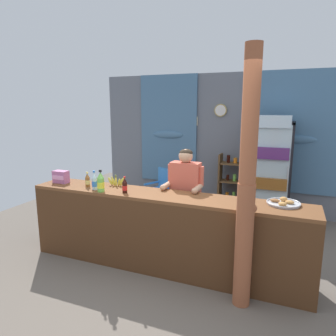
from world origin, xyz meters
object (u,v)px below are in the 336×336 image
(drink_fridge, at_px, (271,165))
(snack_box_wafer, at_px, (61,177))
(soda_bottle_cola, at_px, (125,186))
(bottle_shelf_rack, at_px, (231,183))
(plastic_lawn_chair, at_px, (161,187))
(banana_bunch, at_px, (116,181))
(soda_bottle_iced_tea, at_px, (88,180))
(pastry_tray, at_px, (283,203))
(soda_bottle_water, at_px, (94,182))
(stall_counter, at_px, (159,227))
(timber_post, at_px, (247,189))
(soda_bottle_lime_soda, at_px, (101,182))
(shopkeeper, at_px, (185,190))

(drink_fridge, distance_m, snack_box_wafer, 3.54)
(soda_bottle_cola, xyz_separation_m, snack_box_wafer, (-1.12, 0.12, -0.00))
(drink_fridge, distance_m, bottle_shelf_rack, 0.88)
(plastic_lawn_chair, height_order, banana_bunch, banana_bunch)
(bottle_shelf_rack, xyz_separation_m, soda_bottle_iced_tea, (-1.52, -2.48, 0.47))
(soda_bottle_iced_tea, distance_m, banana_bunch, 0.39)
(soda_bottle_iced_tea, height_order, pastry_tray, soda_bottle_iced_tea)
(banana_bunch, bearing_deg, soda_bottle_water, -119.56)
(stall_counter, relative_size, plastic_lawn_chair, 4.25)
(soda_bottle_iced_tea, height_order, snack_box_wafer, soda_bottle_iced_tea)
(timber_post, height_order, banana_bunch, timber_post)
(snack_box_wafer, bearing_deg, pastry_tray, 2.50)
(timber_post, distance_m, soda_bottle_water, 2.02)
(bottle_shelf_rack, distance_m, soda_bottle_water, 2.95)
(plastic_lawn_chair, bearing_deg, snack_box_wafer, -108.68)
(bottle_shelf_rack, xyz_separation_m, plastic_lawn_chair, (-1.31, -0.40, -0.12))
(plastic_lawn_chair, relative_size, soda_bottle_lime_soda, 2.97)
(shopkeeper, distance_m, snack_box_wafer, 1.80)
(drink_fridge, height_order, pastry_tray, drink_fridge)
(snack_box_wafer, height_order, banana_bunch, snack_box_wafer)
(stall_counter, bearing_deg, soda_bottle_water, -178.89)
(soda_bottle_water, xyz_separation_m, pastry_tray, (2.34, 0.27, -0.09))
(shopkeeper, bearing_deg, snack_box_wafer, -166.09)
(plastic_lawn_chair, xyz_separation_m, soda_bottle_cola, (0.43, -2.17, 0.60))
(drink_fridge, xyz_separation_m, shopkeeper, (-0.99, -1.80, -0.10))
(stall_counter, bearing_deg, soda_bottle_cola, -179.52)
(bottle_shelf_rack, distance_m, soda_bottle_lime_soda, 2.94)
(stall_counter, height_order, pastry_tray, pastry_tray)
(soda_bottle_cola, bearing_deg, timber_post, -9.63)
(timber_post, bearing_deg, plastic_lawn_chair, 129.16)
(timber_post, relative_size, snack_box_wafer, 12.25)
(soda_bottle_iced_tea, relative_size, pastry_tray, 0.55)
(drink_fridge, height_order, soda_bottle_cola, drink_fridge)
(shopkeeper, relative_size, soda_bottle_lime_soda, 5.26)
(shopkeeper, xyz_separation_m, soda_bottle_iced_tea, (-1.26, -0.47, 0.13))
(timber_post, xyz_separation_m, soda_bottle_water, (-2.00, 0.25, -0.17))
(shopkeeper, height_order, soda_bottle_lime_soda, shopkeeper)
(bottle_shelf_rack, relative_size, pastry_tray, 3.17)
(shopkeeper, distance_m, soda_bottle_water, 1.22)
(plastic_lawn_chair, bearing_deg, drink_fridge, 5.29)
(bottle_shelf_rack, distance_m, soda_bottle_cola, 2.76)
(timber_post, relative_size, shopkeeper, 1.75)
(shopkeeper, distance_m, banana_bunch, 0.96)
(soda_bottle_iced_tea, xyz_separation_m, pastry_tray, (2.53, 0.17, -0.07))
(plastic_lawn_chair, bearing_deg, shopkeeper, -56.81)
(bottle_shelf_rack, height_order, soda_bottle_iced_tea, soda_bottle_iced_tea)
(drink_fridge, distance_m, plastic_lawn_chair, 2.13)
(soda_bottle_cola, bearing_deg, shopkeeper, 41.51)
(timber_post, relative_size, soda_bottle_lime_soda, 9.18)
(timber_post, distance_m, drink_fridge, 2.63)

